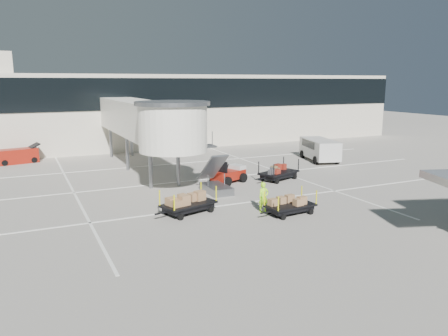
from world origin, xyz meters
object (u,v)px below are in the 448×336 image
at_px(baggage_tug, 229,174).
at_px(minivan, 319,148).
at_px(belt_loader, 18,156).
at_px(box_cart_near, 289,206).
at_px(suitcase_cart, 280,173).
at_px(ground_worker, 264,197).
at_px(box_cart_far, 189,204).

bearing_deg(baggage_tug, minivan, 0.12).
bearing_deg(belt_loader, box_cart_near, -71.96).
bearing_deg(minivan, suitcase_cart, -129.09).
height_order(box_cart_near, belt_loader, belt_loader).
bearing_deg(baggage_tug, ground_worker, -122.62).
bearing_deg(ground_worker, minivan, 43.03).
height_order(baggage_tug, box_cart_near, baggage_tug).
bearing_deg(suitcase_cart, box_cart_far, -170.98).
distance_m(minivan, belt_loader, 27.48).
height_order(baggage_tug, belt_loader, belt_loader).
relative_size(suitcase_cart, minivan, 0.70).
height_order(baggage_tug, suitcase_cart, baggage_tug).
relative_size(box_cart_near, minivan, 0.62).
xyz_separation_m(box_cart_near, box_cart_far, (-5.01, 2.45, 0.07)).
bearing_deg(suitcase_cart, belt_loader, 118.18).
xyz_separation_m(baggage_tug, suitcase_cart, (3.81, -0.83, -0.10)).
bearing_deg(minivan, belt_loader, 173.51).
distance_m(ground_worker, belt_loader, 25.61).
relative_size(box_cart_near, ground_worker, 2.02).
bearing_deg(box_cart_near, belt_loader, 114.72).
bearing_deg(box_cart_near, baggage_tug, 82.26).
relative_size(box_cart_far, ground_worker, 2.22).
xyz_separation_m(box_cart_far, belt_loader, (-8.57, 20.91, 0.10)).
height_order(ground_worker, minivan, minivan).
bearing_deg(box_cart_far, belt_loader, 95.42).
height_order(suitcase_cart, minivan, minivan).
distance_m(box_cart_near, box_cart_far, 5.57).
xyz_separation_m(ground_worker, belt_loader, (-12.50, 22.35, -0.20)).
bearing_deg(box_cart_near, minivan, 42.17).
xyz_separation_m(baggage_tug, minivan, (11.54, 4.64, 0.57)).
bearing_deg(box_cart_far, suitcase_cart, 12.25).
xyz_separation_m(suitcase_cart, belt_loader, (-17.72, 15.81, 0.14)).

